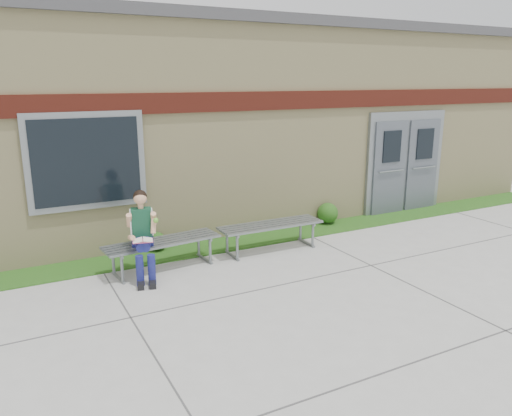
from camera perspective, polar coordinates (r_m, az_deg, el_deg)
ground at (r=7.59m, az=9.67°, el=-8.98°), size 80.00×80.00×0.00m
grass_strip at (r=9.64m, az=0.28°, el=-3.55°), size 16.00×0.80×0.02m
school_building at (r=12.29m, az=-7.28°, el=10.23°), size 16.20×6.22×4.20m
bench_left at (r=8.19m, az=-10.62°, el=-4.42°), size 1.92×0.71×0.49m
bench_right at (r=8.94m, az=1.69°, el=-2.51°), size 1.91×0.55×0.50m
girl at (r=7.81m, az=-12.84°, el=-2.79°), size 0.50×0.84×1.37m
shrub_mid at (r=9.11m, az=-11.27°, el=-3.76°), size 0.33×0.33×0.33m
shrub_east at (r=10.70m, az=8.19°, el=-0.58°), size 0.44×0.44×0.44m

